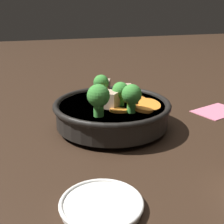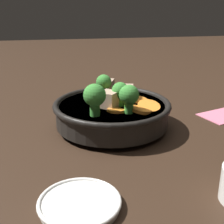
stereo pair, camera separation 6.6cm
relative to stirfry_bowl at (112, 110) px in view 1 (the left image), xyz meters
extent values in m
plane|color=black|center=(0.00, 0.00, -0.04)|extent=(3.00, 3.00, 0.00)
cylinder|color=black|center=(0.00, 0.00, -0.04)|extent=(0.13, 0.13, 0.01)
cylinder|color=black|center=(0.00, 0.00, -0.01)|extent=(0.24, 0.24, 0.04)
torus|color=black|center=(0.00, 0.00, 0.01)|extent=(0.25, 0.25, 0.01)
cylinder|color=brown|center=(0.00, 0.00, 0.00)|extent=(0.22, 0.22, 0.02)
cylinder|color=orange|center=(-0.05, 0.05, 0.02)|extent=(0.05, 0.05, 0.02)
cylinder|color=orange|center=(0.01, -0.01, 0.02)|extent=(0.05, 0.05, 0.01)
cylinder|color=orange|center=(-0.07, 0.04, 0.02)|extent=(0.05, 0.05, 0.02)
cylinder|color=orange|center=(0.00, 0.05, 0.02)|extent=(0.05, 0.05, 0.01)
cylinder|color=orange|center=(-0.06, -0.01, 0.02)|extent=(0.04, 0.04, 0.01)
cylinder|color=green|center=(-0.01, 0.01, 0.02)|extent=(0.02, 0.02, 0.02)
sphere|color=#388433|center=(-0.01, 0.01, 0.05)|extent=(0.03, 0.03, 0.03)
cylinder|color=green|center=(0.04, 0.06, 0.03)|extent=(0.02, 0.02, 0.03)
sphere|color=#388433|center=(0.04, 0.06, 0.05)|extent=(0.04, 0.04, 0.04)
cylinder|color=green|center=(0.01, -0.06, 0.02)|extent=(0.02, 0.02, 0.02)
sphere|color=#388433|center=(0.01, -0.06, 0.05)|extent=(0.03, 0.03, 0.03)
cylinder|color=green|center=(-0.02, 0.06, 0.02)|extent=(0.02, 0.02, 0.02)
sphere|color=#388433|center=(-0.02, 0.06, 0.05)|extent=(0.04, 0.04, 0.04)
cube|color=tan|center=(0.01, 0.02, 0.03)|extent=(0.05, 0.05, 0.03)
cube|color=tan|center=(0.00, -0.08, 0.03)|extent=(0.04, 0.04, 0.03)
cube|color=tan|center=(-0.03, -0.02, 0.03)|extent=(0.04, 0.04, 0.03)
cylinder|color=white|center=(0.09, 0.26, -0.04)|extent=(0.11, 0.11, 0.01)
torus|color=white|center=(0.09, 0.26, -0.03)|extent=(0.11, 0.11, 0.01)
cube|color=#D16B84|center=(-0.27, -0.03, -0.04)|extent=(0.13, 0.11, 0.00)
camera|label=1|loc=(0.17, 0.59, 0.23)|focal=50.00mm
camera|label=2|loc=(0.11, 0.61, 0.23)|focal=50.00mm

